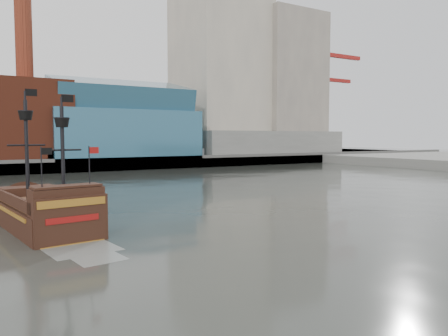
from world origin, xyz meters
TOP-DOWN VIEW (x-y plane):
  - ground at (0.00, 0.00)m, footprint 400.00×400.00m
  - promenade_far at (0.00, 92.00)m, footprint 220.00×60.00m
  - seawall at (0.00, 62.50)m, footprint 220.00×1.00m
  - skyline at (5.21, 84.56)m, footprint 149.00×45.00m
  - crane_a at (78.63, 82.00)m, footprint 22.50×4.00m
  - crane_b at (88.23, 92.00)m, footprint 19.10×4.00m
  - pirate_ship at (-14.54, 12.19)m, footprint 5.94×14.65m

SIDE VIEW (x-z plane):
  - ground at x=0.00m, z-range 0.00..0.00m
  - pirate_ship at x=-14.54m, z-range -4.36..6.30m
  - promenade_far at x=0.00m, z-range 0.00..2.00m
  - seawall at x=0.00m, z-range 0.00..2.60m
  - crane_b at x=88.23m, z-range 2.45..28.70m
  - crane_a at x=78.63m, z-range 2.99..35.24m
  - skyline at x=5.21m, z-range -6.45..55.55m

